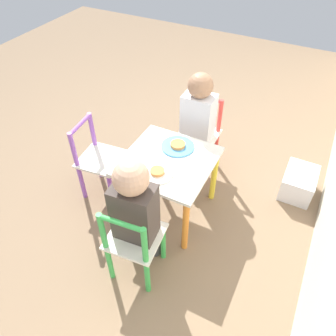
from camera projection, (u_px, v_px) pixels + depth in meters
name	position (u px, v px, depth m)	size (l,w,h in m)	color
ground_plane	(168.00, 208.00, 2.13)	(6.00, 6.00, 0.00)	#7F664C
kids_table	(168.00, 169.00, 1.89)	(0.50, 0.50, 0.42)	silver
chair_red	(199.00, 136.00, 2.25)	(0.26, 0.26, 0.53)	silver
chair_green	(134.00, 242.00, 1.63)	(0.28, 0.28, 0.53)	silver
chair_purple	(99.00, 160.00, 2.07)	(0.28, 0.28, 0.53)	silver
child_left	(197.00, 119.00, 2.09)	(0.21, 0.20, 0.75)	#7A6B5B
child_right	(136.00, 208.00, 1.54)	(0.22, 0.21, 0.76)	#38383D
plate_left	(178.00, 146.00, 1.91)	(0.19, 0.19, 0.03)	#4C9EE0
plate_right	(157.00, 173.00, 1.75)	(0.17, 0.17, 0.03)	white
storage_bin	(298.00, 183.00, 2.18)	(0.27, 0.20, 0.17)	silver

